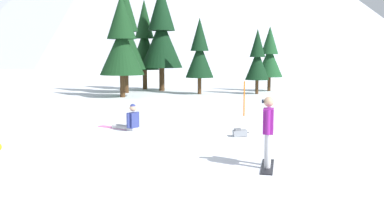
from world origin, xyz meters
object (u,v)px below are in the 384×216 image
object	(u,v)px
backpack_grey	(240,133)
pine_tree_slender	(144,41)
pine_tree_young	(200,53)
pine_tree_broad	(257,59)
pine_tree_short	(125,34)
pine_tree_twin	(122,41)
pine_tree_tall	(270,56)
snowboarder_midground	(129,121)
pine_tree_leaning	(161,33)
trail_marker_pole	(244,99)
snowboarder_foreground	(268,130)

from	to	relation	value
backpack_grey	pine_tree_slender	bearing A→B (deg)	113.19
pine_tree_young	pine_tree_broad	distance (m)	4.03
pine_tree_short	pine_tree_twin	world-z (taller)	pine_tree_short
pine_tree_tall	pine_tree_twin	distance (m)	11.44
snowboarder_midground	pine_tree_leaning	xyz separation A→B (m)	(-2.64, 17.35, 4.01)
trail_marker_pole	pine_tree_short	bearing A→B (deg)	128.90
pine_tree_tall	pine_tree_broad	distance (m)	2.85
snowboarder_foreground	trail_marker_pole	bearing A→B (deg)	95.35
snowboarder_foreground	pine_tree_short	distance (m)	22.27
snowboarder_foreground	trail_marker_pole	world-z (taller)	snowboarder_foreground
trail_marker_pole	pine_tree_young	xyz separation A→B (m)	(-3.40, 10.56, 2.09)
backpack_grey	pine_tree_short	size ratio (longest dim) A/B	0.07
pine_tree_short	pine_tree_leaning	distance (m)	3.05
backpack_grey	snowboarder_midground	bearing A→B (deg)	170.13
pine_tree_leaning	pine_tree_slender	bearing A→B (deg)	141.58
pine_tree_tall	pine_tree_short	size ratio (longest dim) A/B	0.63
trail_marker_pole	pine_tree_broad	size ratio (longest dim) A/B	0.34
pine_tree_young	pine_tree_short	world-z (taller)	pine_tree_short
trail_marker_pole	pine_tree_slender	xyz separation A→B (m)	(-8.28, 14.34, 3.06)
pine_tree_broad	pine_tree_twin	world-z (taller)	pine_tree_twin
pine_tree_slender	pine_tree_young	size ratio (longest dim) A/B	1.34
trail_marker_pole	pine_tree_young	distance (m)	11.29
snowboarder_midground	pine_tree_short	world-z (taller)	pine_tree_short
pine_tree_leaning	pine_tree_short	bearing A→B (deg)	-135.38
pine_tree_short	pine_tree_twin	bearing A→B (deg)	-76.57
pine_tree_young	pine_tree_short	distance (m)	5.55
snowboarder_foreground	snowboarder_midground	distance (m)	6.68
snowboarder_foreground	pine_tree_twin	size ratio (longest dim) A/B	0.26
snowboarder_foreground	pine_tree_slender	bearing A→B (deg)	111.39
snowboarder_foreground	pine_tree_slender	distance (m)	25.17
pine_tree_slender	pine_tree_tall	xyz separation A→B (m)	(9.73, -0.35, -1.18)
pine_tree_twin	pine_tree_young	bearing A→B (deg)	32.69
pine_tree_broad	pine_tree_short	size ratio (longest dim) A/B	0.59
pine_tree_young	pine_tree_leaning	size ratio (longest dim) A/B	0.66
pine_tree_young	pine_tree_broad	bearing A→B (deg)	10.61
pine_tree_short	pine_tree_twin	size ratio (longest dim) A/B	1.18
snowboarder_midground	pine_tree_twin	world-z (taller)	pine_tree_twin
pine_tree_slender	snowboarder_midground	bearing A→B (deg)	-77.00
snowboarder_foreground	pine_tree_short	size ratio (longest dim) A/B	0.22
trail_marker_pole	pine_tree_broad	xyz separation A→B (m)	(0.54, 11.30, 1.68)
trail_marker_pole	pine_tree_short	xyz separation A→B (m)	(-8.78, 10.88, 3.42)
snowboarder_foreground	backpack_grey	size ratio (longest dim) A/B	3.09
snowboarder_foreground	snowboarder_midground	world-z (taller)	snowboarder_foreground
pine_tree_short	pine_tree_leaning	xyz separation A→B (m)	(2.17, 2.14, 0.15)
pine_tree_twin	pine_tree_broad	bearing A→B (deg)	23.37
pine_tree_broad	pine_tree_slender	bearing A→B (deg)	160.98
pine_tree_young	pine_tree_tall	distance (m)	5.94
snowboarder_midground	pine_tree_young	xyz separation A→B (m)	(0.57, 14.90, 2.53)
snowboarder_midground	trail_marker_pole	distance (m)	5.89
trail_marker_pole	pine_tree_leaning	world-z (taller)	pine_tree_leaning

